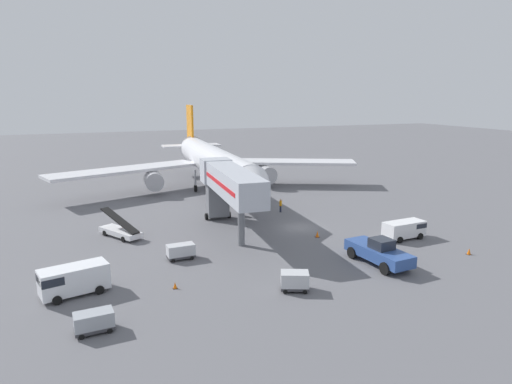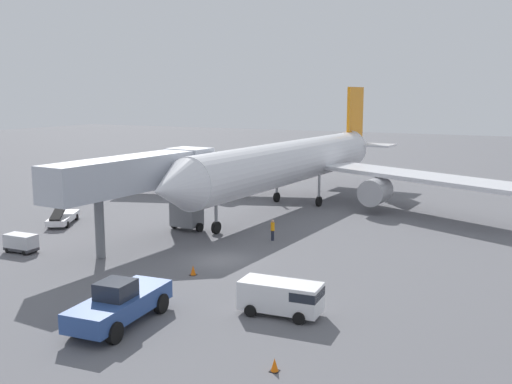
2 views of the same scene
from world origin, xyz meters
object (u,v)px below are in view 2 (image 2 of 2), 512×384
baggage_cart_far_center (21,242)px  ground_crew_worker_foreground (273,229)px  belt_loader_truck (63,216)px  safety_cone_charlie (193,270)px  airplane_at_gate (296,162)px  jet_bridge (145,177)px  pushback_tug (120,304)px  service_van_far_left (283,296)px  safety_cone_bravo (275,365)px

baggage_cart_far_center → ground_crew_worker_foreground: (15.78, 12.22, 0.15)m
belt_loader_truck → baggage_cart_far_center: belt_loader_truck is taller
safety_cone_charlie → airplane_at_gate: bearing=98.4°
jet_bridge → safety_cone_charlie: bearing=-34.4°
airplane_at_gate → ground_crew_worker_foreground: bearing=-73.5°
pushback_tug → service_van_far_left: size_ratio=1.49×
airplane_at_gate → jet_bridge: airplane_at_gate is taller
service_van_far_left → safety_cone_bravo: bearing=-68.7°
airplane_at_gate → service_van_far_left: 33.08m
belt_loader_truck → safety_cone_bravo: belt_loader_truck is taller
pushback_tug → safety_cone_charlie: (-1.24, 8.97, -0.80)m
belt_loader_truck → safety_cone_bravo: 35.38m
airplane_at_gate → service_van_far_left: size_ratio=10.62×
jet_bridge → belt_loader_truck: jet_bridge is taller
belt_loader_truck → service_van_far_left: (28.08, -11.60, 0.35)m
jet_bridge → service_van_far_left: size_ratio=3.70×
pushback_tug → ground_crew_worker_foreground: (-0.53, 20.01, -0.19)m
belt_loader_truck → safety_cone_charlie: 21.16m
service_van_far_left → safety_cone_charlie: size_ratio=6.87×
pushback_tug → ground_crew_worker_foreground: bearing=91.5°
jet_bridge → ground_crew_worker_foreground: 11.38m
belt_loader_truck → ground_crew_worker_foreground: 20.64m
service_van_far_left → baggage_cart_far_center: 23.63m
airplane_at_gate → safety_cone_bravo: airplane_at_gate is taller
airplane_at_gate → jet_bridge: bearing=-101.4°
service_van_far_left → baggage_cart_far_center: (-23.48, 2.64, -0.29)m
jet_bridge → safety_cone_charlie: 11.18m
ground_crew_worker_foreground → safety_cone_bravo: ground_crew_worker_foreground is taller
airplane_at_gate → baggage_cart_far_center: 30.25m
safety_cone_bravo → safety_cone_charlie: safety_cone_charlie is taller
baggage_cart_far_center → belt_loader_truck: bearing=117.2°
belt_loader_truck → service_van_far_left: size_ratio=1.22×
ground_crew_worker_foreground → belt_loader_truck: bearing=-170.9°
jet_bridge → ground_crew_worker_foreground: jet_bridge is taller
jet_bridge → safety_cone_charlie: jet_bridge is taller
ground_crew_worker_foreground → safety_cone_charlie: (-0.71, -11.05, -0.61)m
jet_bridge → safety_cone_bravo: jet_bridge is taller
jet_bridge → safety_cone_bravo: 25.22m
jet_bridge → baggage_cart_far_center: size_ratio=6.74×
service_van_far_left → safety_cone_charlie: 9.26m
baggage_cart_far_center → safety_cone_charlie: 15.12m
airplane_at_gate → safety_cone_charlie: 27.31m
ground_crew_worker_foreground → safety_cone_charlie: bearing=-93.7°
service_van_far_left → safety_cone_charlie: (-8.41, 3.81, -0.75)m
service_van_far_left → ground_crew_worker_foreground: (-7.70, 14.86, -0.14)m
airplane_at_gate → service_van_far_left: airplane_at_gate is taller
airplane_at_gate → pushback_tug: (5.17, -35.63, -3.64)m
airplane_at_gate → baggage_cart_far_center: (-11.14, -27.84, -3.98)m
safety_cone_charlie → safety_cone_bravo: bearing=-42.9°
jet_bridge → safety_cone_bravo: size_ratio=27.82×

